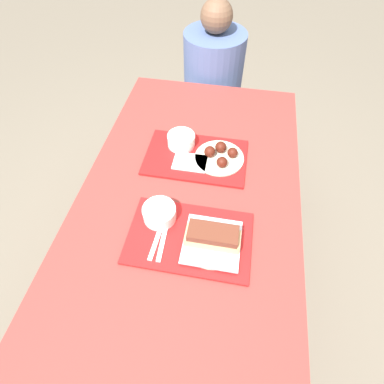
% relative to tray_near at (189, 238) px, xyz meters
% --- Properties ---
extents(ground_plane, '(12.00, 12.00, 0.00)m').
position_rel_tray_near_xyz_m(ground_plane, '(-0.04, 0.20, -0.77)').
color(ground_plane, '#706656').
extents(picnic_table, '(0.88, 1.55, 0.77)m').
position_rel_tray_near_xyz_m(picnic_table, '(-0.04, 0.20, -0.11)').
color(picnic_table, maroon).
rests_on(picnic_table, ground_plane).
extents(picnic_bench_far, '(0.84, 0.28, 0.44)m').
position_rel_tray_near_xyz_m(picnic_bench_far, '(-0.04, 1.20, -0.40)').
color(picnic_bench_far, maroon).
rests_on(picnic_bench_far, ground_plane).
extents(tray_near, '(0.44, 0.28, 0.01)m').
position_rel_tray_near_xyz_m(tray_near, '(0.00, 0.00, 0.00)').
color(tray_near, red).
rests_on(tray_near, picnic_table).
extents(tray_far, '(0.44, 0.28, 0.01)m').
position_rel_tray_near_xyz_m(tray_far, '(-0.05, 0.40, 0.00)').
color(tray_far, red).
rests_on(tray_far, picnic_table).
extents(bowl_coleslaw_near, '(0.12, 0.12, 0.05)m').
position_rel_tray_near_xyz_m(bowl_coleslaw_near, '(-0.12, 0.06, 0.04)').
color(bowl_coleslaw_near, white).
rests_on(bowl_coleslaw_near, tray_near).
extents(brisket_sandwich_plate, '(0.20, 0.20, 0.09)m').
position_rel_tray_near_xyz_m(brisket_sandwich_plate, '(0.08, -0.01, 0.04)').
color(brisket_sandwich_plate, beige).
rests_on(brisket_sandwich_plate, tray_near).
extents(plastic_fork_near, '(0.03, 0.17, 0.00)m').
position_rel_tray_near_xyz_m(plastic_fork_near, '(-0.11, -0.03, 0.01)').
color(plastic_fork_near, white).
rests_on(plastic_fork_near, tray_near).
extents(plastic_knife_near, '(0.02, 0.17, 0.00)m').
position_rel_tray_near_xyz_m(plastic_knife_near, '(-0.09, -0.03, 0.01)').
color(plastic_knife_near, white).
rests_on(plastic_knife_near, tray_near).
extents(bowl_coleslaw_far, '(0.12, 0.12, 0.05)m').
position_rel_tray_near_xyz_m(bowl_coleslaw_far, '(-0.12, 0.46, 0.04)').
color(bowl_coleslaw_far, white).
rests_on(bowl_coleslaw_far, tray_far).
extents(wings_plate_far, '(0.21, 0.21, 0.06)m').
position_rel_tray_near_xyz_m(wings_plate_far, '(0.06, 0.41, 0.03)').
color(wings_plate_far, beige).
rests_on(wings_plate_far, tray_far).
extents(napkin_far, '(0.14, 0.10, 0.01)m').
position_rel_tray_near_xyz_m(napkin_far, '(-0.06, 0.36, 0.01)').
color(napkin_far, white).
rests_on(napkin_far, tray_far).
extents(person_seated_across, '(0.36, 0.36, 0.68)m').
position_rel_tray_near_xyz_m(person_seated_across, '(-0.07, 1.20, -0.05)').
color(person_seated_across, '#4C6093').
rests_on(person_seated_across, picnic_bench_far).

